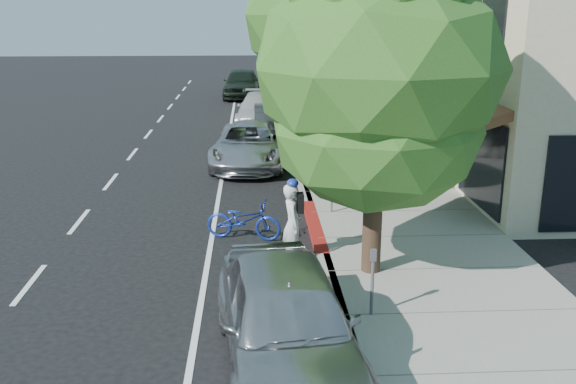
{
  "coord_description": "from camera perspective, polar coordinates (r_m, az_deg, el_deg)",
  "views": [
    {
      "loc": [
        -1.54,
        -14.44,
        5.55
      ],
      "look_at": [
        -0.75,
        -0.13,
        1.35
      ],
      "focal_mm": 40.0,
      "sensor_mm": 36.0,
      "label": 1
    }
  ],
  "objects": [
    {
      "name": "near_car_a",
      "position": [
        10.1,
        -0.11,
        -11.33
      ],
      "size": [
        2.53,
        5.22,
        1.72
      ],
      "primitive_type": "imported",
      "rotation": [
        0.0,
        0.0,
        0.1
      ],
      "color": "#A9A9AD",
      "rests_on": "ground"
    },
    {
      "name": "pedestrian",
      "position": [
        23.1,
        4.78,
        5.11
      ],
      "size": [
        1.14,
        1.11,
        1.85
      ],
      "primitive_type": "imported",
      "rotation": [
        0.0,
        0.0,
        3.82
      ],
      "color": "black",
      "rests_on": "sidewalk"
    },
    {
      "name": "storefront_building",
      "position": [
        34.36,
        16.13,
        12.29
      ],
      "size": [
        10.0,
        36.0,
        7.0
      ],
      "primitive_type": "cube",
      "color": "beige",
      "rests_on": "ground"
    },
    {
      "name": "street_tree_5",
      "position": [
        42.52,
        0.12,
        14.78
      ],
      "size": [
        4.78,
        4.78,
        7.26
      ],
      "color": "black",
      "rests_on": "ground"
    },
    {
      "name": "curb_red_segment",
      "position": [
        16.45,
        2.38,
        -3.12
      ],
      "size": [
        0.32,
        4.0,
        0.15
      ],
      "primitive_type": "cube",
      "color": "maroon",
      "rests_on": "ground"
    },
    {
      "name": "street_tree_4",
      "position": [
        36.52,
        0.68,
        15.23
      ],
      "size": [
        3.94,
        3.94,
        7.6
      ],
      "color": "black",
      "rests_on": "ground"
    },
    {
      "name": "white_pickup",
      "position": [
        30.78,
        -2.5,
        7.33
      ],
      "size": [
        2.45,
        5.27,
        1.49
      ],
      "primitive_type": "imported",
      "rotation": [
        0.0,
        0.0,
        -0.07
      ],
      "color": "#BDBDBD",
      "rests_on": "ground"
    },
    {
      "name": "dark_sedan",
      "position": [
        26.93,
        -1.3,
        6.07
      ],
      "size": [
        1.62,
        4.59,
        1.51
      ],
      "primitive_type": "imported",
      "rotation": [
        0.0,
        0.0,
        0.0
      ],
      "color": "#222628",
      "rests_on": "ground"
    },
    {
      "name": "street_tree_0",
      "position": [
        12.73,
        8.02,
        10.54
      ],
      "size": [
        4.96,
        4.96,
        7.17
      ],
      "color": "black",
      "rests_on": "ground"
    },
    {
      "name": "street_tree_3",
      "position": [
        30.55,
        1.45,
        14.59
      ],
      "size": [
        5.39,
        5.39,
        7.73
      ],
      "color": "black",
      "rests_on": "ground"
    },
    {
      "name": "dark_suv_far",
      "position": [
        40.29,
        -4.15,
        9.63
      ],
      "size": [
        2.33,
        5.28,
        1.77
      ],
      "primitive_type": "imported",
      "rotation": [
        0.0,
        0.0,
        -0.05
      ],
      "color": "black",
      "rests_on": "ground"
    },
    {
      "name": "street_tree_1",
      "position": [
        18.6,
        4.52,
        15.1
      ],
      "size": [
        5.46,
        5.46,
        8.47
      ],
      "color": "black",
      "rests_on": "ground"
    },
    {
      "name": "street_tree_2",
      "position": [
        24.57,
        2.61,
        14.6
      ],
      "size": [
        5.02,
        5.02,
        7.87
      ],
      "color": "black",
      "rests_on": "ground"
    },
    {
      "name": "silver_suv",
      "position": [
        22.94,
        -3.38,
        4.23
      ],
      "size": [
        2.99,
        5.61,
        1.5
      ],
      "primitive_type": "imported",
      "rotation": [
        0.0,
        0.0,
        -0.1
      ],
      "color": "#B3B2B7",
      "rests_on": "ground"
    },
    {
      "name": "sidewalk",
      "position": [
        23.41,
        6.36,
        2.7
      ],
      "size": [
        4.6,
        56.0,
        0.15
      ],
      "primitive_type": "cube",
      "color": "gray",
      "rests_on": "ground"
    },
    {
      "name": "bicycle",
      "position": [
        15.72,
        -3.96,
        -2.49
      ],
      "size": [
        1.97,
        1.1,
        0.98
      ],
      "primitive_type": "imported",
      "rotation": [
        0.0,
        0.0,
        1.31
      ],
      "color": "#172F9E",
      "rests_on": "ground"
    },
    {
      "name": "ground",
      "position": [
        15.54,
        2.73,
        -4.61
      ],
      "size": [
        120.0,
        120.0,
        0.0
      ],
      "primitive_type": "plane",
      "color": "black",
      "rests_on": "ground"
    },
    {
      "name": "cyclist",
      "position": [
        14.12,
        0.41,
        -2.85
      ],
      "size": [
        0.46,
        0.68,
        1.82
      ],
      "primitive_type": "imported",
      "rotation": [
        0.0,
        0.0,
        1.61
      ],
      "color": "silver",
      "rests_on": "ground"
    },
    {
      "name": "curb",
      "position": [
        23.15,
        0.73,
        2.65
      ],
      "size": [
        0.3,
        56.0,
        0.15
      ],
      "primitive_type": "cube",
      "color": "#9E998E",
      "rests_on": "ground"
    }
  ]
}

